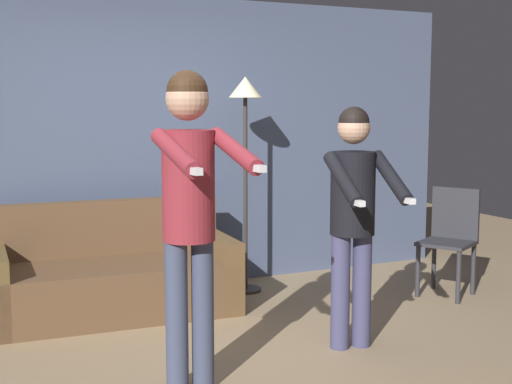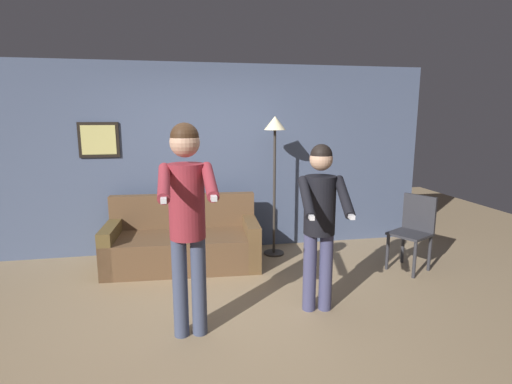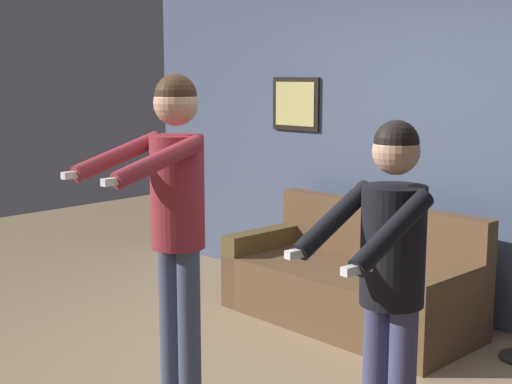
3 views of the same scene
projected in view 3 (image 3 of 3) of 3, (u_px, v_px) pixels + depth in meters
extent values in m
cube|color=#4A5773|center=(441.00, 147.00, 5.36)|extent=(6.40, 0.06, 2.60)
cube|color=black|center=(296.00, 104.00, 6.22)|extent=(0.51, 0.02, 0.46)
cube|color=#C9C06D|center=(295.00, 104.00, 6.21)|extent=(0.43, 0.01, 0.38)
cube|color=brown|center=(347.00, 296.00, 5.31)|extent=(1.95, 0.96, 0.42)
cube|color=brown|center=(378.00, 232.00, 5.48)|extent=(1.90, 0.25, 0.45)
cube|color=brown|center=(266.00, 263.00, 5.92)|extent=(0.21, 0.86, 0.58)
cube|color=brown|center=(451.00, 314.00, 4.67)|extent=(0.21, 0.86, 0.58)
cylinder|color=#3D4661|center=(171.00, 320.00, 4.11)|extent=(0.13, 0.13, 0.89)
cylinder|color=#3D4661|center=(189.00, 327.00, 4.00)|extent=(0.13, 0.13, 0.89)
cylinder|color=maroon|center=(177.00, 192.00, 3.93)|extent=(0.30, 0.30, 0.63)
sphere|color=tan|center=(176.00, 103.00, 3.85)|extent=(0.24, 0.24, 0.24)
sphere|color=#382314|center=(176.00, 95.00, 3.84)|extent=(0.23, 0.23, 0.23)
cylinder|color=maroon|center=(118.00, 156.00, 3.82)|extent=(0.10, 0.56, 0.23)
cube|color=white|center=(76.00, 174.00, 3.63)|extent=(0.04, 0.15, 0.04)
cylinder|color=maroon|center=(159.00, 161.00, 3.59)|extent=(0.10, 0.56, 0.23)
cube|color=white|center=(116.00, 181.00, 3.41)|extent=(0.04, 0.15, 0.04)
cylinder|color=#3F3F63|center=(376.00, 378.00, 3.44)|extent=(0.13, 0.13, 0.79)
cylinder|color=black|center=(393.00, 246.00, 3.27)|extent=(0.30, 0.30, 0.56)
sphere|color=tan|center=(396.00, 151.00, 3.20)|extent=(0.22, 0.22, 0.22)
sphere|color=black|center=(396.00, 143.00, 3.19)|extent=(0.21, 0.21, 0.21)
cylinder|color=black|center=(334.00, 219.00, 3.25)|extent=(0.15, 0.48, 0.33)
cube|color=white|center=(300.00, 253.00, 3.14)|extent=(0.06, 0.15, 0.04)
cylinder|color=black|center=(392.00, 232.00, 2.99)|extent=(0.15, 0.48, 0.33)
cube|color=white|center=(357.00, 269.00, 2.88)|extent=(0.06, 0.15, 0.04)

